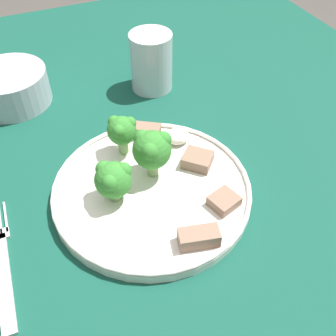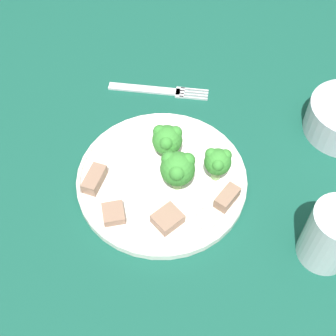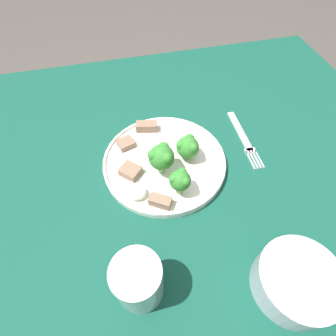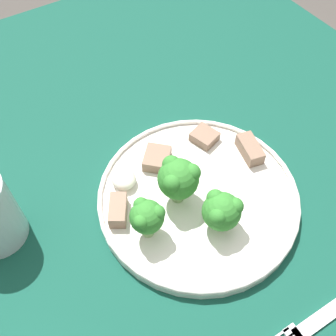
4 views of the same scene
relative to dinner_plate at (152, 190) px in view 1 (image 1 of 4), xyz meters
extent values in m
cube|color=#114738|center=(-0.02, 0.10, -0.02)|extent=(1.08, 1.04, 0.03)
cylinder|color=brown|center=(0.47, 0.56, -0.40)|extent=(0.06, 0.06, 0.73)
cylinder|color=white|center=(0.00, 0.00, 0.00)|extent=(0.25, 0.25, 0.01)
torus|color=white|center=(0.00, 0.00, 0.01)|extent=(0.25, 0.25, 0.01)
cube|color=silver|center=(-0.19, -0.05, -0.01)|extent=(0.02, 0.13, 0.00)
cube|color=silver|center=(-0.18, 0.03, -0.01)|extent=(0.00, 0.05, 0.00)
cube|color=silver|center=(-0.19, 0.04, -0.01)|extent=(0.00, 0.05, 0.00)
cylinder|color=#B7BCC6|center=(-0.13, 0.28, 0.02)|extent=(0.12, 0.12, 0.05)
cylinder|color=silver|center=(-0.13, 0.28, 0.01)|extent=(0.10, 0.10, 0.04)
cylinder|color=silver|center=(0.09, 0.23, 0.04)|extent=(0.07, 0.07, 0.10)
cylinder|color=silver|center=(0.09, 0.23, 0.02)|extent=(0.06, 0.06, 0.05)
cylinder|color=#7FA866|center=(0.01, 0.02, 0.02)|extent=(0.02, 0.02, 0.03)
sphere|color=#337F2D|center=(0.01, 0.02, 0.05)|extent=(0.05, 0.05, 0.05)
sphere|color=#337F2D|center=(0.03, 0.02, 0.06)|extent=(0.02, 0.02, 0.02)
sphere|color=#337F2D|center=(0.00, 0.04, 0.06)|extent=(0.02, 0.02, 0.02)
sphere|color=#337F2D|center=(0.00, 0.01, 0.06)|extent=(0.02, 0.02, 0.02)
cylinder|color=#7FA866|center=(-0.01, 0.08, 0.01)|extent=(0.01, 0.01, 0.02)
sphere|color=#337F2D|center=(-0.01, 0.08, 0.04)|extent=(0.04, 0.04, 0.04)
sphere|color=#337F2D|center=(0.00, 0.08, 0.05)|extent=(0.02, 0.02, 0.02)
sphere|color=#337F2D|center=(-0.02, 0.09, 0.05)|extent=(0.02, 0.02, 0.02)
sphere|color=#337F2D|center=(-0.02, 0.07, 0.05)|extent=(0.02, 0.02, 0.02)
cylinder|color=#7FA866|center=(-0.05, 0.00, 0.01)|extent=(0.01, 0.01, 0.02)
sphere|color=#337F2D|center=(-0.05, 0.00, 0.04)|extent=(0.05, 0.05, 0.05)
sphere|color=#337F2D|center=(-0.03, 0.00, 0.05)|extent=(0.02, 0.02, 0.02)
sphere|color=#337F2D|center=(-0.05, 0.01, 0.05)|extent=(0.02, 0.02, 0.02)
sphere|color=#337F2D|center=(-0.05, -0.01, 0.05)|extent=(0.02, 0.02, 0.02)
cube|color=#846651|center=(0.07, 0.02, 0.01)|extent=(0.05, 0.05, 0.02)
cube|color=#846651|center=(0.02, -0.10, 0.01)|extent=(0.05, 0.03, 0.02)
cube|color=#846651|center=(0.03, 0.09, 0.01)|extent=(0.04, 0.04, 0.02)
cube|color=#846651|center=(0.07, -0.06, 0.01)|extent=(0.04, 0.04, 0.01)
ellipsoid|color=silver|center=(0.07, 0.07, 0.01)|extent=(0.03, 0.03, 0.02)
camera|label=1|loc=(-0.11, -0.31, 0.38)|focal=42.00mm
camera|label=2|loc=(0.39, 0.05, 0.57)|focal=50.00mm
camera|label=3|loc=(0.07, 0.33, 0.43)|focal=28.00mm
camera|label=4|loc=(-0.20, 0.17, 0.42)|focal=42.00mm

